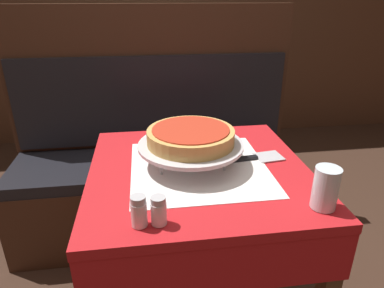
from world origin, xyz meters
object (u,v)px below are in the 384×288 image
object	(u,v)px
condiment_caddy	(148,64)
water_glass_near	(326,188)
pepper_shaker	(159,211)
deep_dish_pizza	(191,136)
dining_table_front	(199,196)
pizza_server	(251,158)
dining_table_rear	(155,83)
booth_bench	(157,174)
salt_shaker	(139,211)
pizza_pan_stand	(191,146)

from	to	relation	value
condiment_caddy	water_glass_near	bearing A→B (deg)	-77.59
pepper_shaker	deep_dish_pizza	bearing A→B (deg)	68.49
dining_table_front	pizza_server	distance (m)	0.23
dining_table_rear	pepper_shaker	bearing A→B (deg)	-91.82
pizza_server	deep_dish_pizza	bearing A→B (deg)	-178.51
deep_dish_pizza	water_glass_near	size ratio (longest dim) A/B	2.45
pizza_server	pepper_shaker	bearing A→B (deg)	-136.67
pizza_server	booth_bench	bearing A→B (deg)	115.26
dining_table_front	deep_dish_pizza	bearing A→B (deg)	131.43
salt_shaker	booth_bench	bearing A→B (deg)	85.92
booth_bench	condiment_caddy	xyz separation A→B (m)	(-0.00, 0.94, 0.44)
booth_bench	pepper_shaker	world-z (taller)	booth_bench
pizza_server	water_glass_near	world-z (taller)	water_glass_near
pizza_server	pepper_shaker	world-z (taller)	pepper_shaker
pizza_pan_stand	condiment_caddy	xyz separation A→B (m)	(-0.10, 1.62, -0.03)
deep_dish_pizza	salt_shaker	distance (m)	0.36
dining_table_front	booth_bench	size ratio (longest dim) A/B	0.49
dining_table_front	water_glass_near	world-z (taller)	water_glass_near
water_glass_near	pepper_shaker	bearing A→B (deg)	-178.54
booth_bench	pepper_shaker	xyz separation A→B (m)	(-0.02, -0.99, 0.44)
water_glass_near	dining_table_rear	bearing A→B (deg)	101.44
deep_dish_pizza	salt_shaker	world-z (taller)	deep_dish_pizza
pizza_server	condiment_caddy	distance (m)	1.64
dining_table_rear	booth_bench	bearing A→B (deg)	-92.40
water_glass_near	pizza_server	bearing A→B (deg)	108.81
booth_bench	salt_shaker	xyz separation A→B (m)	(-0.07, -0.99, 0.44)
dining_table_rear	booth_bench	size ratio (longest dim) A/B	0.50
condiment_caddy	dining_table_rear	bearing A→B (deg)	-31.90
booth_bench	deep_dish_pizza	distance (m)	0.85
booth_bench	water_glass_near	distance (m)	1.16
dining_table_front	salt_shaker	bearing A→B (deg)	-124.48
booth_bench	salt_shaker	size ratio (longest dim) A/B	18.39
dining_table_front	dining_table_rear	distance (m)	1.62
salt_shaker	condiment_caddy	bearing A→B (deg)	87.92
salt_shaker	condiment_caddy	distance (m)	1.93
booth_bench	condiment_caddy	bearing A→B (deg)	90.04
booth_bench	condiment_caddy	distance (m)	1.04
deep_dish_pizza	pepper_shaker	world-z (taller)	deep_dish_pizza
water_glass_near	condiment_caddy	distance (m)	1.96
booth_bench	salt_shaker	world-z (taller)	booth_bench
dining_table_rear	pizza_server	xyz separation A→B (m)	(0.28, -1.59, 0.10)
dining_table_front	condiment_caddy	size ratio (longest dim) A/B	4.81
pizza_pan_stand	water_glass_near	distance (m)	0.44
dining_table_front	salt_shaker	size ratio (longest dim) A/B	9.07
dining_table_front	pizza_pan_stand	size ratio (longest dim) A/B	2.15
pizza_pan_stand	salt_shaker	size ratio (longest dim) A/B	4.22
condiment_caddy	pizza_server	bearing A→B (deg)	-78.85
water_glass_near	salt_shaker	xyz separation A→B (m)	(-0.49, -0.01, -0.02)
water_glass_near	condiment_caddy	bearing A→B (deg)	102.41
pizza_pan_stand	dining_table_front	bearing A→B (deg)	-48.57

